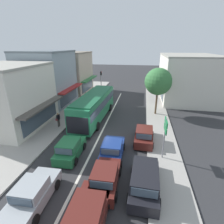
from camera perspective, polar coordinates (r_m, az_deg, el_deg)
The scene contains 22 objects.
ground_plane at distance 17.72m, azimuth -4.56°, elevation -8.83°, with size 140.00×140.00×0.00m, color #2D2D30.
lane_centre_line at distance 21.18m, azimuth -1.87°, elevation -3.53°, with size 0.20×28.00×0.01m, color silver.
sidewalk_left at distance 25.06m, azimuth -16.30°, elevation -0.24°, with size 5.20×44.00×0.14m, color #A39E96.
kerb_right at distance 22.69m, azimuth 14.73°, elevation -2.36°, with size 2.80×44.00×0.12m, color #A39E96.
shopfront_corner_near at distance 22.16m, azimuth -30.40°, elevation 4.19°, with size 7.91×8.18×6.96m.
shopfront_mid_block at distance 28.59m, azimuth -20.26°, elevation 10.15°, with size 7.48×7.61×8.07m.
shopfront_far_end at distance 35.75m, azimuth -13.80°, elevation 12.41°, with size 8.27×8.06×7.62m.
building_right_far at distance 33.32m, azimuth 23.25°, elevation 10.51°, with size 9.55×13.75×7.35m.
city_bus at distance 21.70m, azimuth -5.80°, elevation 2.32°, with size 3.02×10.94×3.23m.
sedan_queue_far_back at distance 12.18m, azimuth -24.54°, elevation -23.26°, with size 1.96×4.23×1.47m.
wagon_adjacent_lane_trail at distance 10.25m, azimuth -8.37°, elevation -31.12°, with size 1.97×4.52×1.58m.
sedan_behind_bus_mid at distance 14.74m, azimuth 0.04°, elevation -12.50°, with size 1.97×4.24×1.47m.
hatchback_behind_bus_near at distance 15.28m, azimuth -13.53°, elevation -11.63°, with size 1.89×3.74×1.54m.
hatchback_adjacent_lane_lead at distance 12.16m, azimuth -2.22°, elevation -20.71°, with size 1.88×3.73×1.54m.
parked_wagon_kerb_front at distance 12.13m, azimuth 10.59°, elevation -21.03°, with size 2.04×4.55×1.58m.
parked_hatchback_kerb_second at distance 17.11m, azimuth 10.41°, elevation -7.58°, with size 1.90×3.75×1.54m.
traffic_light_downstreet at distance 33.70m, azimuth -3.59°, elevation 10.83°, with size 0.33×0.24×4.20m.
directional_road_sign at distance 14.18m, azimuth 17.03°, elevation -5.44°, with size 0.10×1.40×3.60m.
street_tree_right at distance 23.18m, azimuth 14.86°, elevation 9.55°, with size 3.43×3.43×6.19m.
pedestrian_with_handbag_near at distance 28.57m, azimuth -8.53°, elevation 5.09°, with size 0.53×0.58×1.63m.
pedestrian_browsing_midblock at distance 20.47m, azimuth -17.17°, elevation -2.16°, with size 0.32×0.66×1.63m.
pedestrian_far_walker at distance 25.63m, azimuth -10.63°, elevation 3.10°, with size 0.60×0.51×1.63m.
Camera 1 is at (4.06, -14.83, 8.80)m, focal length 28.00 mm.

